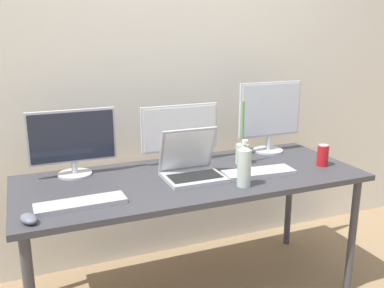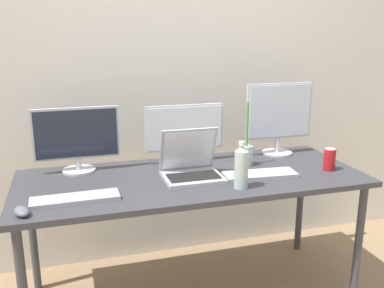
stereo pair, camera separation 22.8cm
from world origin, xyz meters
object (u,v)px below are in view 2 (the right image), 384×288
(work_desk, at_px, (192,186))
(bamboo_vase, at_px, (246,153))
(keyboard_main, at_px, (260,174))
(water_bottle, at_px, (241,167))
(monitor_center, at_px, (185,133))
(keyboard_aux, at_px, (75,199))
(monitor_right, at_px, (279,116))
(mouse_by_keyboard, at_px, (22,211))
(laptop_silver, at_px, (191,166))
(soda_can_near_keyboard, at_px, (329,159))
(monitor_left, at_px, (77,138))

(work_desk, bearing_deg, bamboo_vase, 14.38)
(keyboard_main, distance_m, water_bottle, 0.24)
(monitor_center, xyz_separation_m, keyboard_aux, (-0.65, -0.44, -0.17))
(monitor_right, xyz_separation_m, bamboo_vase, (-0.29, -0.17, -0.17))
(keyboard_main, height_order, mouse_by_keyboard, mouse_by_keyboard)
(keyboard_aux, distance_m, water_bottle, 0.82)
(laptop_silver, height_order, mouse_by_keyboard, laptop_silver)
(water_bottle, height_order, bamboo_vase, bamboo_vase)
(soda_can_near_keyboard, bearing_deg, bamboo_vase, 152.77)
(monitor_center, relative_size, keyboard_main, 1.19)
(work_desk, height_order, soda_can_near_keyboard, soda_can_near_keyboard)
(monitor_center, xyz_separation_m, keyboard_main, (0.32, -0.37, -0.17))
(monitor_center, bearing_deg, monitor_left, -179.58)
(monitor_center, bearing_deg, bamboo_vase, -26.91)
(mouse_by_keyboard, xyz_separation_m, water_bottle, (1.03, 0.04, 0.09))
(monitor_center, relative_size, water_bottle, 1.96)
(keyboard_aux, height_order, water_bottle, water_bottle)
(keyboard_aux, xyz_separation_m, mouse_by_keyboard, (-0.22, -0.10, 0.01))
(monitor_right, relative_size, water_bottle, 1.87)
(laptop_silver, distance_m, water_bottle, 0.30)
(monitor_left, distance_m, monitor_center, 0.62)
(soda_can_near_keyboard, bearing_deg, monitor_center, 152.91)
(work_desk, bearing_deg, keyboard_main, -17.52)
(monitor_right, relative_size, laptop_silver, 1.46)
(water_bottle, bearing_deg, keyboard_aux, 175.62)
(work_desk, relative_size, mouse_by_keyboard, 18.31)
(keyboard_aux, relative_size, water_bottle, 1.68)
(monitor_left, distance_m, water_bottle, 0.92)
(keyboard_main, height_order, keyboard_aux, same)
(laptop_silver, xyz_separation_m, keyboard_main, (0.37, -0.09, -0.05))
(laptop_silver, bearing_deg, keyboard_aux, -164.89)
(monitor_center, height_order, keyboard_aux, monitor_center)
(monitor_center, relative_size, mouse_by_keyboard, 4.64)
(mouse_by_keyboard, bearing_deg, monitor_right, 1.15)
(work_desk, bearing_deg, monitor_center, 83.37)
(work_desk, relative_size, monitor_left, 4.02)
(laptop_silver, xyz_separation_m, bamboo_vase, (0.37, 0.11, 0.01))
(soda_can_near_keyboard, bearing_deg, mouse_by_keyboard, -174.28)
(laptop_silver, distance_m, keyboard_aux, 0.63)
(work_desk, height_order, laptop_silver, laptop_silver)
(keyboard_main, relative_size, keyboard_aux, 0.98)
(laptop_silver, relative_size, keyboard_main, 0.78)
(keyboard_main, xyz_separation_m, water_bottle, (-0.17, -0.13, 0.10))
(water_bottle, bearing_deg, bamboo_vase, 62.74)
(monitor_left, relative_size, keyboard_main, 1.17)
(monitor_right, distance_m, water_bottle, 0.69)
(laptop_silver, xyz_separation_m, water_bottle, (0.20, -0.23, 0.05))
(monitor_left, distance_m, laptop_silver, 0.65)
(monitor_left, bearing_deg, water_bottle, -32.68)
(mouse_by_keyboard, bearing_deg, water_bottle, -16.50)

